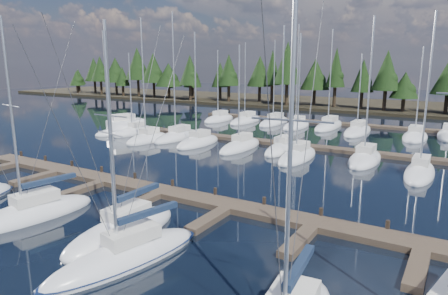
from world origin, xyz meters
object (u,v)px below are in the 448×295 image
Objects in this scene: front_sailboat_4 at (126,257)px; main_dock at (159,194)px; front_sailboat_3 at (123,230)px; front_sailboat_2 at (30,214)px; motor_yacht_left at (126,130)px.

main_dock is at bearing 120.73° from front_sailboat_4.
front_sailboat_3 reaches higher than front_sailboat_4.
front_sailboat_2 reaches higher than front_sailboat_3.
front_sailboat_4 is 38.93m from motor_yacht_left.
front_sailboat_3 reaches higher than motor_yacht_left.
front_sailboat_2 is 1.10× the size of front_sailboat_4.
motor_yacht_left is (-27.36, 27.69, 0.22)m from front_sailboat_4.
main_dock is 3.62× the size of front_sailboat_4.
main_dock is 10.13m from front_sailboat_4.
front_sailboat_3 is at bearing -67.43° from main_dock.
main_dock is 4.57× the size of motor_yacht_left.
motor_yacht_left is (-17.82, 26.66, 0.21)m from front_sailboat_2.
motor_yacht_left is at bearing 134.36° from front_sailboat_3.
front_sailboat_2 is 7.15m from front_sailboat_3.
front_sailboat_2 is 9.60m from front_sailboat_4.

